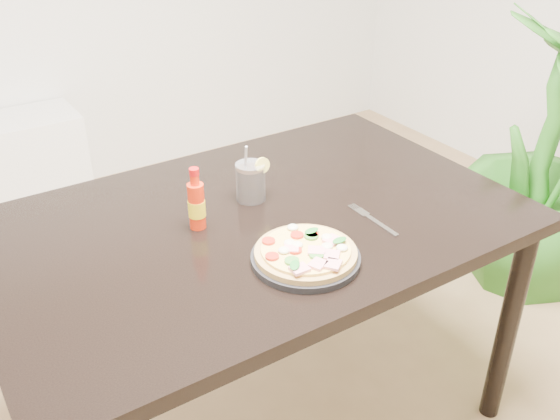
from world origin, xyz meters
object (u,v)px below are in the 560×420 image
houseplant (548,157)px  hot_sauce_bottle (197,205)px  cola_cup (251,182)px  pizza (306,251)px  plate (306,258)px  fork (371,219)px  dining_table (256,244)px

houseplant → hot_sauce_bottle: bearing=-179.4°
cola_cup → houseplant: bearing=-1.7°
hot_sauce_bottle → cola_cup: (0.19, 0.06, -0.01)m
pizza → hot_sauce_bottle: bearing=117.2°
plate → houseplant: bearing=12.2°
plate → houseplant: houseplant is taller
plate → houseplant: 1.41m
plate → pizza: (0.00, -0.00, 0.02)m
pizza → fork: pizza is taller
hot_sauce_bottle → fork: size_ratio=0.89×
cola_cup → houseplant: (1.32, -0.04, -0.24)m
plate → cola_cup: bearing=81.8°
fork → hot_sauce_bottle: bearing=152.1°
pizza → fork: bearing=14.1°
pizza → hot_sauce_bottle: size_ratio=1.45×
plate → hot_sauce_bottle: bearing=117.3°
pizza → plate: bearing=92.7°
pizza → houseplant: 1.42m
dining_table → hot_sauce_bottle: bearing=165.6°
dining_table → plate: (-0.01, -0.24, 0.09)m
fork → houseplant: bearing=12.3°
pizza → houseplant: houseplant is taller
plate → hot_sauce_bottle: hot_sauce_bottle is taller
houseplant → pizza: bearing=-167.8°
dining_table → fork: fork is taller
cola_cup → fork: cola_cup is taller
dining_table → hot_sauce_bottle: size_ratio=8.35×
dining_table → plate: 0.26m
dining_table → houseplant: houseplant is taller
dining_table → houseplant: bearing=2.3°
cola_cup → fork: 0.34m
pizza → houseplant: bearing=12.2°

